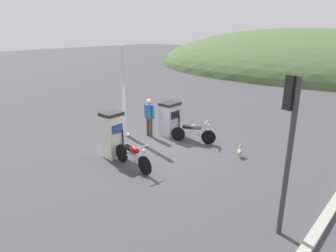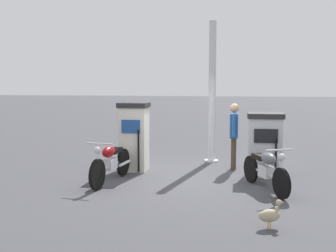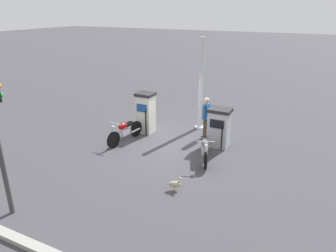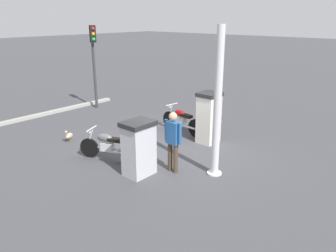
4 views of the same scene
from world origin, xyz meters
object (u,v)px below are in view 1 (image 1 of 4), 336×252
(motorcycle_near_pump, at_px, (133,155))
(motorcycle_far_pump, at_px, (194,132))
(fuel_pump_near, at_px, (113,134))
(roadside_traffic_light, at_px, (289,130))
(wandering_duck, at_px, (240,152))
(fuel_pump_far, at_px, (170,119))
(canopy_support_pole, at_px, (123,94))
(attendant_person, at_px, (149,115))

(motorcycle_near_pump, distance_m, motorcycle_far_pump, 3.32)
(fuel_pump_near, distance_m, roadside_traffic_light, 6.54)
(fuel_pump_near, distance_m, motorcycle_near_pump, 1.37)
(fuel_pump_near, relative_size, motorcycle_far_pump, 0.97)
(motorcycle_far_pump, bearing_deg, fuel_pump_near, -113.63)
(wandering_duck, bearing_deg, motorcycle_near_pump, -124.69)
(motorcycle_near_pump, bearing_deg, fuel_pump_far, 111.12)
(fuel_pump_far, bearing_deg, wandering_duck, -2.06)
(fuel_pump_far, xyz_separation_m, motorcycle_far_pump, (1.37, -0.05, -0.30))
(fuel_pump_far, xyz_separation_m, roadside_traffic_light, (6.32, -3.39, 1.75))
(motorcycle_near_pump, distance_m, roadside_traffic_light, 5.42)
(canopy_support_pole, bearing_deg, motorcycle_far_pump, 24.34)
(wandering_duck, bearing_deg, fuel_pump_near, -139.25)
(fuel_pump_near, height_order, fuel_pump_far, fuel_pump_near)
(motorcycle_far_pump, bearing_deg, canopy_support_pole, -155.66)
(motorcycle_near_pump, bearing_deg, attendant_person, 125.20)
(fuel_pump_near, bearing_deg, fuel_pump_far, 90.00)
(fuel_pump_near, relative_size, canopy_support_pole, 0.44)
(motorcycle_near_pump, height_order, attendant_person, attendant_person)
(attendant_person, distance_m, wandering_duck, 4.22)
(attendant_person, distance_m, roadside_traffic_light, 7.54)
(roadside_traffic_light, bearing_deg, wandering_duck, 130.40)
(fuel_pump_near, xyz_separation_m, fuel_pump_far, (0.00, 3.18, -0.11))
(fuel_pump_near, xyz_separation_m, roadside_traffic_light, (6.32, -0.21, 1.64))
(fuel_pump_near, xyz_separation_m, wandering_duck, (3.55, 3.06, -0.66))
(canopy_support_pole, bearing_deg, fuel_pump_near, -50.64)
(motorcycle_near_pump, distance_m, canopy_support_pole, 3.72)
(motorcycle_far_pump, height_order, canopy_support_pole, canopy_support_pole)
(fuel_pump_near, relative_size, wandering_duck, 3.96)
(roadside_traffic_light, bearing_deg, canopy_support_pole, 165.40)
(fuel_pump_near, xyz_separation_m, motorcycle_far_pump, (1.37, 3.13, -0.41))
(fuel_pump_near, relative_size, fuel_pump_far, 1.15)
(fuel_pump_far, distance_m, canopy_support_pole, 2.30)
(attendant_person, bearing_deg, fuel_pump_far, 52.47)
(motorcycle_far_pump, distance_m, roadside_traffic_light, 6.32)
(motorcycle_far_pump, bearing_deg, roadside_traffic_light, -33.97)
(canopy_support_pole, bearing_deg, wandering_duck, 13.63)
(wandering_duck, xyz_separation_m, roadside_traffic_light, (2.78, -3.26, 2.30))
(attendant_person, bearing_deg, canopy_support_pole, -146.56)
(fuel_pump_far, relative_size, motorcycle_near_pump, 0.75)
(fuel_pump_far, relative_size, roadside_traffic_light, 0.41)
(motorcycle_near_pump, bearing_deg, roadside_traffic_light, -0.24)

